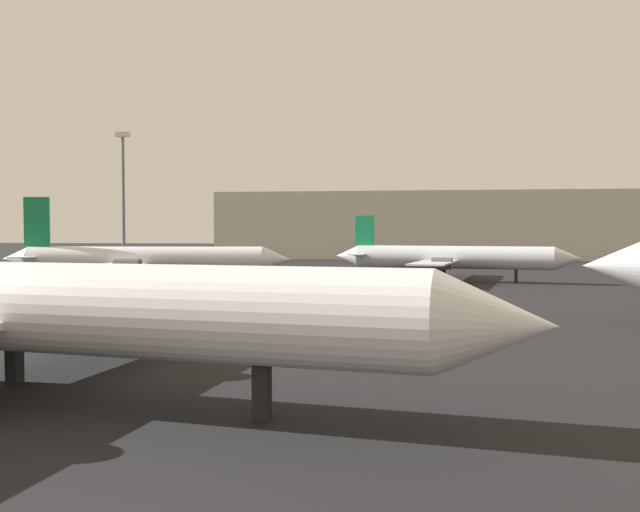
# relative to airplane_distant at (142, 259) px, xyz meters

# --- Properties ---
(airplane_distant) EXTENTS (30.72, 22.17, 9.71)m
(airplane_distant) POSITION_rel_airplane_distant_xyz_m (0.00, 0.00, 0.00)
(airplane_distant) COLOR silver
(airplane_distant) RESTS_ON ground_plane
(airplane_far_left) EXTENTS (29.41, 23.90, 8.09)m
(airplane_far_left) POSITION_rel_airplane_distant_xyz_m (32.75, 15.14, -0.25)
(airplane_far_left) COLOR silver
(airplane_far_left) RESTS_ON ground_plane
(light_mast_left) EXTENTS (2.40, 0.50, 22.33)m
(light_mast_left) POSITION_rel_airplane_distant_xyz_m (-18.58, 36.61, 9.29)
(light_mast_left) COLOR slate
(light_mast_left) RESTS_ON ground_plane
(terminal_building) EXTENTS (95.38, 24.48, 14.61)m
(terminal_building) POSITION_rel_airplane_distant_xyz_m (33.62, 84.38, 4.14)
(terminal_building) COLOR beige
(terminal_building) RESTS_ON ground_plane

